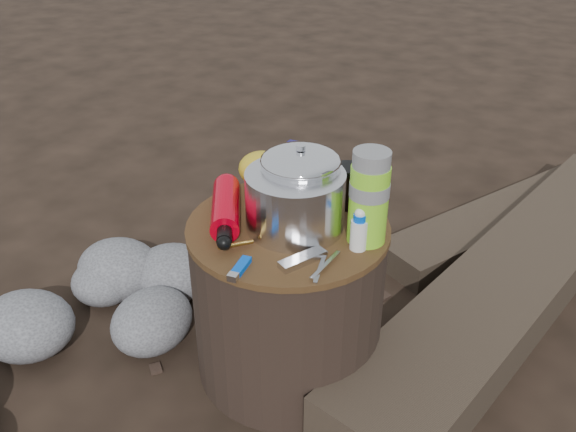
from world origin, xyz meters
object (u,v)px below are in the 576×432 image
at_px(fuel_bottle, 226,208).
at_px(thermos, 369,198).
at_px(camping_pot, 300,185).
at_px(log_main, 517,277).
at_px(stump, 288,299).
at_px(travel_mug, 347,186).

bearing_deg(fuel_bottle, thermos, -18.68).
distance_m(camping_pot, fuel_bottle, 0.19).
relative_size(fuel_bottle, thermos, 1.27).
xyz_separation_m(camping_pot, thermos, (0.18, -0.02, 0.02)).
bearing_deg(camping_pot, log_main, 46.98).
bearing_deg(stump, thermos, 6.54).
height_order(log_main, travel_mug, travel_mug).
xyz_separation_m(fuel_bottle, travel_mug, (0.24, 0.20, 0.02)).
relative_size(stump, thermos, 2.21).
bearing_deg(travel_mug, thermos, -52.34).
bearing_deg(camping_pot, fuel_bottle, -151.46).
relative_size(camping_pot, thermos, 0.84).
distance_m(thermos, travel_mug, 0.18).
height_order(camping_pot, fuel_bottle, camping_pot).
bearing_deg(log_main, travel_mug, -119.79).
distance_m(log_main, thermos, 0.82).
bearing_deg(thermos, fuel_bottle, -169.00).
bearing_deg(travel_mug, stump, -120.09).
distance_m(stump, fuel_bottle, 0.30).
distance_m(log_main, fuel_bottle, 1.01).
bearing_deg(thermos, travel_mug, 127.66).
distance_m(fuel_bottle, thermos, 0.35).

